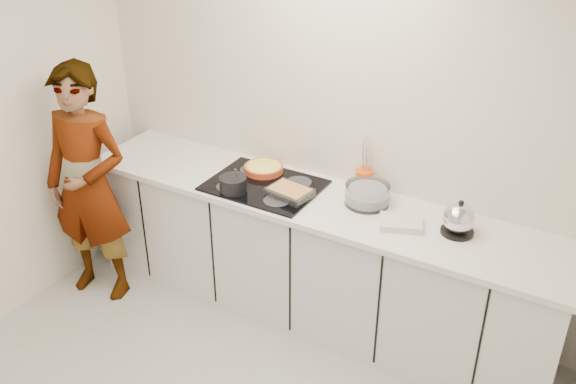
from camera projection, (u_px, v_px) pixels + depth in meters
The scene contains 12 objects.
wall_back at pixel (338, 124), 4.10m from camera, with size 3.60×0.00×2.60m, color white.
base_cabinets at pixel (312, 260), 4.27m from camera, with size 3.20×0.58×0.87m, color silver.
countertop at pixel (313, 201), 4.05m from camera, with size 3.24×0.64×0.04m, color white.
hob at pixel (264, 185), 4.18m from camera, with size 0.72×0.54×0.01m, color black.
tart_dish at pixel (264, 168), 4.33m from camera, with size 0.29×0.29×0.04m.
saucepan at pixel (233, 184), 4.08m from camera, with size 0.18×0.18×0.17m.
baking_dish at pixel (290, 192), 4.03m from camera, with size 0.29×0.23×0.05m.
mixing_bowl at pixel (367, 195), 3.96m from camera, with size 0.30×0.30×0.13m.
tea_towel at pixel (401, 223), 3.75m from camera, with size 0.25×0.18×0.04m, color white.
kettle at pixel (459, 220), 3.64m from camera, with size 0.21×0.21×0.22m.
utensil_crock at pixel (364, 180), 4.11m from camera, with size 0.11×0.11×0.14m, color #F04C0A.
cook at pixel (88, 186), 4.32m from camera, with size 0.62×0.41×1.70m, color silver.
Camera 1 is at (1.62, -1.85, 2.90)m, focal length 40.00 mm.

